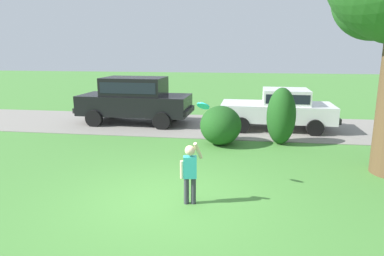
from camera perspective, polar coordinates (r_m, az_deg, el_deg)
name	(u,v)px	position (r m, az deg, el deg)	size (l,w,h in m)	color
ground_plane	(165,200)	(7.31, -4.39, -11.69)	(80.00, 80.00, 0.00)	#478438
driveway_strip	(205,125)	(14.09, 2.19, 0.45)	(28.00, 4.40, 0.02)	gray
shrub_near_tree	(221,125)	(11.23, 4.74, 0.45)	(1.33, 1.51, 1.26)	#1E511C
shrub_centre_left	(281,117)	(11.56, 14.46, 1.69)	(0.93, 1.04, 1.85)	#1E511C
parked_sedan	(279,108)	(13.72, 14.17, 3.29)	(4.43, 2.16, 1.56)	white
parked_suv	(135,98)	(14.52, -9.41, 4.93)	(4.75, 2.21, 1.92)	black
child_thrower	(190,170)	(6.86, -0.33, -6.88)	(0.43, 0.31, 1.29)	#383842
frisbee	(203,106)	(7.40, 1.85, 3.67)	(0.31, 0.25, 0.24)	#1EB7B2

